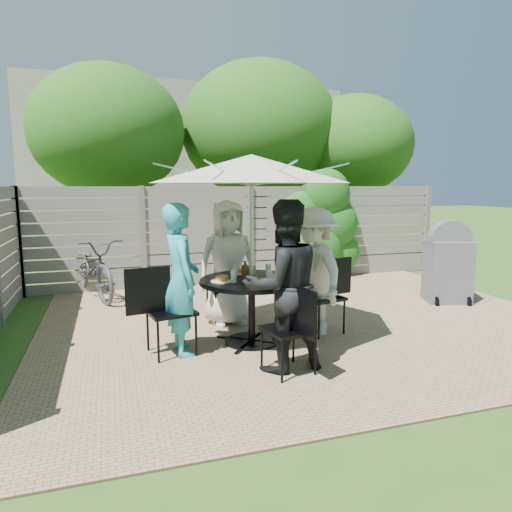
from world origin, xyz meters
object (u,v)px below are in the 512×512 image
object	(u,v)px
plate_right	(280,274)
glass_left	(234,276)
umbrella	(251,169)
plate_front	(264,283)
bicycle	(93,268)
plate_left	(222,279)
syrup_jug	(245,272)
glass_back	(235,270)
chair_right	(323,311)
person_right	(314,272)
person_back	(228,263)
person_front	(283,287)
person_left	(181,280)
glass_front	(269,276)
plate_back	(241,271)
patio_table	(252,299)
chair_front	(289,347)
bbq_grill	(448,266)
chair_back	(225,301)
coffee_cup	(252,270)
glass_right	(268,270)
chair_left	(170,329)

from	to	relation	value
plate_right	glass_left	bearing A→B (deg)	-165.34
umbrella	plate_front	xyz separation A→B (m)	(0.03, -0.36, -1.23)
glass_left	bicycle	world-z (taller)	bicycle
umbrella	glass_left	bearing A→B (deg)	-152.95
plate_left	plate_right	world-z (taller)	same
syrup_jug	bicycle	distance (m)	3.42
glass_back	bicycle	bearing A→B (deg)	122.53
chair_right	person_right	bearing A→B (deg)	-6.74
plate_front	bicycle	xyz separation A→B (m)	(-1.88, 3.30, -0.30)
person_back	person_front	distance (m)	1.66
umbrella	glass_left	world-z (taller)	umbrella
person_left	glass_front	size ratio (longest dim) A/B	11.95
umbrella	plate_back	bearing A→B (deg)	95.05
patio_table	chair_right	distance (m)	1.00
person_right	plate_left	distance (m)	1.19
person_back	plate_front	size ratio (longest dim) A/B	6.42
person_right	glass_front	distance (m)	0.77
person_front	glass_left	world-z (taller)	person_front
plate_back	syrup_jug	xyz separation A→B (m)	(-0.03, -0.31, 0.06)
chair_right	person_left	bearing A→B (deg)	-7.57
plate_back	syrup_jug	world-z (taller)	syrup_jug
syrup_jug	chair_front	bearing A→B (deg)	-81.48
chair_right	plate_front	size ratio (longest dim) A/B	3.65
plate_right	bbq_grill	world-z (taller)	bbq_grill
chair_back	bbq_grill	size ratio (longest dim) A/B	0.72
person_right	coffee_cup	xyz separation A→B (m)	(-0.75, 0.15, 0.04)
glass_right	person_back	bearing A→B (deg)	114.75
umbrella	chair_front	bearing A→B (deg)	-84.85
person_right	plate_front	distance (m)	0.90
chair_right	plate_back	distance (m)	1.15
chair_right	chair_left	bearing A→B (deg)	-7.53
umbrella	chair_front	size ratio (longest dim) A/B	2.67
chair_right	glass_right	distance (m)	0.91
glass_right	syrup_jug	size ratio (longest dim) A/B	0.88
glass_left	bbq_grill	xyz separation A→B (m)	(3.77, 1.01, -0.25)
chair_front	person_front	world-z (taller)	person_front
glass_front	glass_back	bearing A→B (deg)	117.05
syrup_jug	plate_left	bearing A→B (deg)	-165.49
patio_table	syrup_jug	distance (m)	0.33
plate_back	plate_front	bearing A→B (deg)	-84.95
patio_table	bicycle	world-z (taller)	bicycle
plate_right	umbrella	bearing A→B (deg)	-174.95
patio_table	umbrella	world-z (taller)	umbrella
person_left	glass_front	distance (m)	0.97
chair_front	plate_left	distance (m)	1.16
person_right	glass_back	bearing A→B (deg)	-105.52
patio_table	chair_front	xyz separation A→B (m)	(0.09, -0.96, -0.27)
chair_back	person_right	size ratio (longest dim) A/B	0.60
coffee_cup	glass_left	bearing A→B (deg)	-132.86
chair_back	glass_right	xyz separation A→B (m)	(0.33, -0.83, 0.56)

